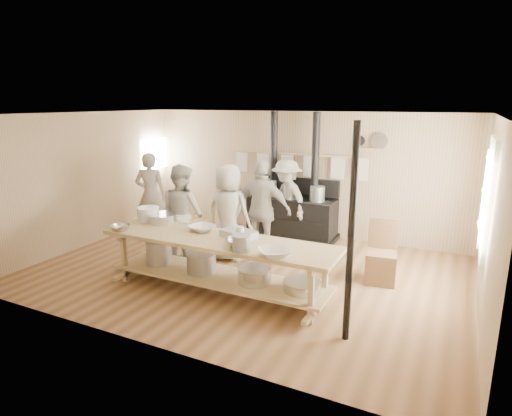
# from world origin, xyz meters

# --- Properties ---
(ground) EXTENTS (7.00, 7.00, 0.00)m
(ground) POSITION_xyz_m (0.00, 0.00, 0.00)
(ground) COLOR brown
(ground) RESTS_ON ground
(room_shell) EXTENTS (7.00, 7.00, 7.00)m
(room_shell) POSITION_xyz_m (0.00, 0.00, 1.62)
(room_shell) COLOR tan
(room_shell) RESTS_ON ground
(window_right) EXTENTS (0.09, 1.50, 1.65)m
(window_right) POSITION_xyz_m (3.47, 0.60, 1.50)
(window_right) COLOR beige
(window_right) RESTS_ON ground
(left_opening) EXTENTS (0.00, 0.90, 0.90)m
(left_opening) POSITION_xyz_m (-3.45, 2.00, 1.60)
(left_opening) COLOR white
(left_opening) RESTS_ON ground
(stove) EXTENTS (1.90, 0.75, 2.60)m
(stove) POSITION_xyz_m (-0.01, 2.12, 0.52)
(stove) COLOR black
(stove) RESTS_ON ground
(towel_rail) EXTENTS (3.00, 0.04, 0.47)m
(towel_rail) POSITION_xyz_m (0.00, 2.40, 1.56)
(towel_rail) COLOR tan
(towel_rail) RESTS_ON ground
(back_wall_shelf) EXTENTS (0.63, 0.14, 0.32)m
(back_wall_shelf) POSITION_xyz_m (1.46, 2.43, 2.00)
(back_wall_shelf) COLOR tan
(back_wall_shelf) RESTS_ON ground
(prep_table) EXTENTS (3.60, 0.90, 0.85)m
(prep_table) POSITION_xyz_m (-0.01, -0.90, 0.52)
(prep_table) COLOR tan
(prep_table) RESTS_ON ground
(support_post) EXTENTS (0.08, 0.08, 2.60)m
(support_post) POSITION_xyz_m (2.05, -1.35, 1.30)
(support_post) COLOR black
(support_post) RESTS_ON ground
(cook_far_left) EXTENTS (0.76, 0.64, 1.79)m
(cook_far_left) POSITION_xyz_m (-2.71, 0.90, 0.90)
(cook_far_left) COLOR #ADAA99
(cook_far_left) RESTS_ON ground
(cook_left) EXTENTS (1.00, 0.88, 1.75)m
(cook_left) POSITION_xyz_m (-1.25, -0.01, 0.87)
(cook_left) COLOR #ADAA99
(cook_left) RESTS_ON ground
(cook_center) EXTENTS (0.86, 0.57, 1.74)m
(cook_center) POSITION_xyz_m (-0.54, 0.38, 0.87)
(cook_center) COLOR #ADAA99
(cook_center) RESTS_ON ground
(cook_right) EXTENTS (1.09, 0.53, 1.81)m
(cook_right) POSITION_xyz_m (-0.03, 0.70, 0.90)
(cook_right) COLOR #ADAA99
(cook_right) RESTS_ON ground
(cook_by_window) EXTENTS (1.24, 1.08, 1.67)m
(cook_by_window) POSITION_xyz_m (-0.07, 1.95, 0.83)
(cook_by_window) COLOR #ADAA99
(cook_by_window) RESTS_ON ground
(chair) EXTENTS (0.52, 0.52, 0.99)m
(chair) POSITION_xyz_m (2.11, 0.57, 0.29)
(chair) COLOR #4F351F
(chair) RESTS_ON ground
(bowl_white_a) EXTENTS (0.43, 0.43, 0.09)m
(bowl_white_a) POSITION_xyz_m (-0.41, -0.70, 0.90)
(bowl_white_a) COLOR white
(bowl_white_a) RESTS_ON prep_table
(bowl_steel_a) EXTENTS (0.41, 0.41, 0.09)m
(bowl_steel_a) POSITION_xyz_m (-1.55, -1.23, 0.90)
(bowl_steel_a) COLOR silver
(bowl_steel_a) RESTS_ON prep_table
(bowl_white_b) EXTENTS (0.59, 0.59, 0.10)m
(bowl_white_b) POSITION_xyz_m (1.05, -1.23, 0.90)
(bowl_white_b) COLOR white
(bowl_white_b) RESTS_ON prep_table
(bowl_steel_b) EXTENTS (0.36, 0.36, 0.11)m
(bowl_steel_b) POSITION_xyz_m (0.44, -1.10, 0.91)
(bowl_steel_b) COLOR silver
(bowl_steel_b) RESTS_ON prep_table
(roasting_pan) EXTENTS (0.58, 0.47, 0.11)m
(roasting_pan) POSITION_xyz_m (0.26, -0.74, 0.91)
(roasting_pan) COLOR #B2B2B7
(roasting_pan) RESTS_ON prep_table
(mixing_bowl_large) EXTENTS (0.53, 0.53, 0.15)m
(mixing_bowl_large) POSITION_xyz_m (-1.26, -0.57, 0.92)
(mixing_bowl_large) COLOR silver
(mixing_bowl_large) RESTS_ON prep_table
(bucket_galv) EXTENTS (0.26, 0.26, 0.22)m
(bucket_galv) POSITION_xyz_m (0.57, -1.23, 0.96)
(bucket_galv) COLOR gray
(bucket_galv) RESTS_ON prep_table
(deep_bowl_enamel) EXTENTS (0.41, 0.41, 0.23)m
(deep_bowl_enamel) POSITION_xyz_m (-1.55, -0.57, 0.96)
(deep_bowl_enamel) COLOR white
(deep_bowl_enamel) RESTS_ON prep_table
(pitcher) EXTENTS (0.15, 0.15, 0.19)m
(pitcher) POSITION_xyz_m (0.32, -0.81, 0.95)
(pitcher) COLOR white
(pitcher) RESTS_ON prep_table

